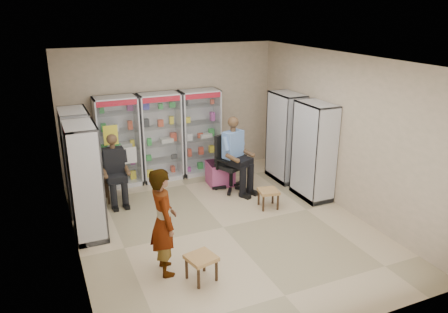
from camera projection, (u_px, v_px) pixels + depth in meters
name	position (u px, v px, depth m)	size (l,w,h in m)	color
floor	(223.00, 227.00, 7.92)	(6.00, 6.00, 0.00)	tan
room_shell	(223.00, 122.00, 7.27)	(5.02, 6.02, 3.01)	#C4AB91
cabinet_back_left	(118.00, 142.00, 9.46)	(0.90, 0.50, 2.00)	#B6B9BE
cabinet_back_mid	(161.00, 137.00, 9.82)	(0.90, 0.50, 2.00)	#A0A2A7
cabinet_back_right	(200.00, 132.00, 10.18)	(0.90, 0.50, 2.00)	silver
cabinet_right_far	(285.00, 137.00, 9.82)	(0.50, 0.90, 2.00)	silver
cabinet_right_near	(314.00, 151.00, 8.87)	(0.50, 0.90, 2.00)	silver
cabinet_left_far	(78.00, 161.00, 8.31)	(0.50, 0.90, 2.00)	silver
cabinet_left_near	(86.00, 182.00, 7.35)	(0.50, 0.90, 2.00)	silver
wooden_chair	(115.00, 178.00, 8.91)	(0.42, 0.42, 0.94)	#331F13
seated_customer	(114.00, 170.00, 8.80)	(0.44, 0.60, 1.34)	black
office_chair	(231.00, 163.00, 9.38)	(0.66, 0.66, 1.21)	black
seated_shopkeeper	(232.00, 156.00, 9.29)	(0.50, 0.70, 1.54)	#6AA9D1
pink_trunk	(220.00, 173.00, 9.74)	(0.54, 0.52, 0.52)	#C74FA6
tea_glass	(219.00, 160.00, 9.66)	(0.07, 0.07, 0.10)	#5C1807
woven_stool_a	(268.00, 199.00, 8.65)	(0.37, 0.37, 0.37)	#9F7A43
woven_stool_b	(201.00, 268.00, 6.36)	(0.39, 0.39, 0.39)	#A47145
standing_man	(163.00, 222.00, 6.37)	(0.60, 0.40, 1.66)	#939496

